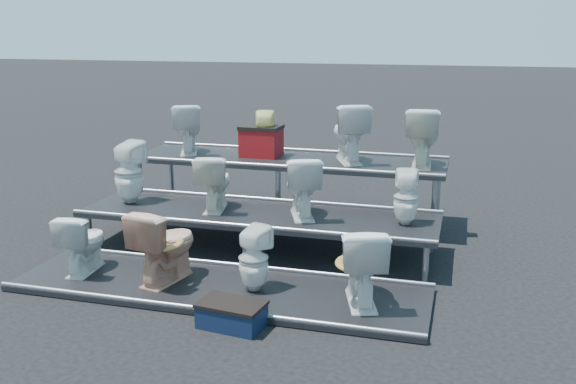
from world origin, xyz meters
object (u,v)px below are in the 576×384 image
(toilet_2, at_px, (254,259))
(toilet_9, at_px, (265,134))
(toilet_7, at_px, (406,198))
(toilet_8, at_px, (188,128))
(toilet_0, at_px, (83,242))
(step_stool, at_px, (232,316))
(toilet_10, at_px, (349,133))
(toilet_6, at_px, (302,186))
(red_crate, at_px, (261,143))
(toilet_5, at_px, (214,182))
(toilet_1, at_px, (165,244))
(toilet_3, at_px, (361,264))
(toilet_11, at_px, (422,137))
(toilet_4, at_px, (129,172))

(toilet_2, bearing_deg, toilet_9, -56.30)
(toilet_7, relative_size, toilet_8, 0.88)
(toilet_0, bearing_deg, step_stool, 155.52)
(toilet_10, bearing_deg, toilet_6, 54.72)
(red_crate, distance_m, step_stool, 3.58)
(toilet_5, distance_m, red_crate, 1.39)
(toilet_1, distance_m, toilet_6, 1.74)
(toilet_10, bearing_deg, toilet_2, 57.92)
(toilet_3, height_order, step_stool, toilet_3)
(toilet_11, bearing_deg, toilet_10, -2.58)
(toilet_9, height_order, step_stool, toilet_9)
(toilet_2, relative_size, toilet_6, 0.91)
(toilet_9, bearing_deg, toilet_4, 30.40)
(toilet_4, xyz_separation_m, toilet_9, (1.34, 1.30, 0.33))
(toilet_1, xyz_separation_m, toilet_3, (2.00, 0.00, -0.00))
(toilet_10, height_order, toilet_11, toilet_10)
(toilet_1, distance_m, toilet_7, 2.64)
(toilet_0, bearing_deg, toilet_5, -131.21)
(red_crate, bearing_deg, toilet_3, -53.34)
(toilet_2, relative_size, toilet_11, 0.87)
(toilet_1, bearing_deg, toilet_0, 11.77)
(toilet_4, relative_size, toilet_9, 1.23)
(toilet_8, relative_size, toilet_10, 0.90)
(toilet_5, distance_m, toilet_10, 1.94)
(toilet_9, relative_size, red_crate, 1.22)
(toilet_6, height_order, toilet_9, toilet_9)
(toilet_5, relative_size, toilet_11, 0.90)
(toilet_2, height_order, toilet_4, toilet_4)
(toilet_5, bearing_deg, toilet_0, 42.57)
(toilet_2, relative_size, toilet_7, 1.06)
(toilet_0, bearing_deg, toilet_8, -95.69)
(toilet_10, bearing_deg, step_stool, 60.42)
(toilet_1, distance_m, toilet_11, 3.58)
(toilet_4, relative_size, toilet_6, 1.08)
(toilet_10, relative_size, toilet_11, 1.03)
(toilet_0, xyz_separation_m, step_stool, (1.92, -0.70, -0.28))
(toilet_9, xyz_separation_m, step_stool, (0.74, -3.30, -1.07))
(toilet_7, distance_m, step_stool, 2.48)
(toilet_3, xyz_separation_m, toilet_8, (-2.90, 2.60, 0.77))
(toilet_10, xyz_separation_m, step_stool, (-0.42, -3.30, -1.15))
(toilet_6, distance_m, red_crate, 1.66)
(toilet_6, height_order, toilet_7, toilet_6)
(toilet_2, relative_size, red_crate, 1.27)
(toilet_3, xyz_separation_m, toilet_7, (0.27, 1.30, 0.33))
(toilet_7, bearing_deg, toilet_3, 71.91)
(toilet_2, bearing_deg, red_crate, -55.29)
(toilet_3, distance_m, toilet_4, 3.40)
(toilet_0, height_order, toilet_4, toilet_4)
(toilet_4, bearing_deg, toilet_7, -166.31)
(toilet_2, height_order, toilet_8, toilet_8)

